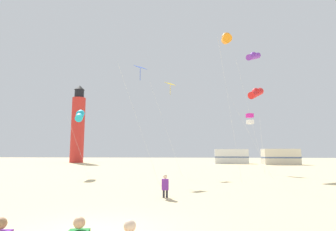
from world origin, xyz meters
name	(u,v)px	position (x,y,z in m)	size (l,w,h in m)	color
kite_flyer_standing	(165,186)	(1.49, 5.98, 0.61)	(0.35, 0.52, 1.16)	#722D99
kite_diamond_blue	(140,72)	(-1.60, 15.45, 9.33)	(3.47, 2.46, 9.97)	silver
kite_tube_orange	(226,39)	(5.77, 13.49, 11.29)	(1.48, 2.54, 11.99)	silver
kite_diamond_gold	(170,87)	(0.71, 20.32, 9.05)	(3.32, 2.66, 9.66)	silver
kite_tube_cyan	(80,115)	(-7.90, 17.80, 5.79)	(2.11, 2.68, 6.49)	silver
kite_tube_scarlet	(256,93)	(9.25, 18.92, 7.97)	(3.80, 4.00, 8.68)	silver
kite_box_magenta	(250,119)	(9.33, 22.29, 5.84)	(1.94, 2.18, 6.42)	silver
kite_tube_violet	(253,56)	(10.31, 23.54, 13.38)	(3.23, 3.30, 14.09)	silver
lighthouse_distant	(78,126)	(-21.21, 48.73, 7.84)	(2.80, 2.80, 16.80)	red
rv_van_white	(231,156)	(10.95, 46.91, 1.39)	(6.60, 2.82, 2.80)	white
rv_van_cream	(281,157)	(19.14, 43.01, 1.39)	(6.58, 2.76, 2.80)	beige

